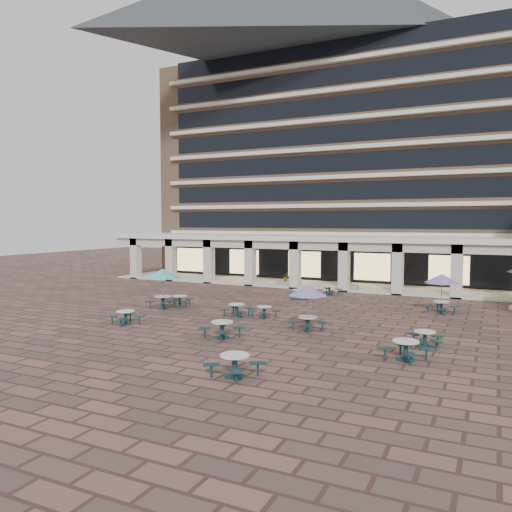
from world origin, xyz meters
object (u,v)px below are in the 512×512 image
(picnic_table_1, at_px, (222,328))
(planter_right, at_px, (349,285))
(picnic_table_2, at_px, (235,364))
(planter_left, at_px, (286,281))
(picnic_table_0, at_px, (126,316))

(picnic_table_1, relative_size, planter_right, 1.44)
(picnic_table_2, bearing_deg, planter_right, 108.15)
(picnic_table_1, bearing_deg, planter_left, 120.90)
(planter_left, bearing_deg, picnic_table_2, -71.85)
(planter_right, bearing_deg, picnic_table_0, -112.34)
(picnic_table_1, distance_m, picnic_table_2, 6.13)
(picnic_table_0, distance_m, picnic_table_2, 11.28)
(picnic_table_1, xyz_separation_m, planter_left, (-4.41, 18.82, 0.02))
(picnic_table_0, bearing_deg, planter_right, 91.05)
(picnic_table_0, relative_size, planter_left, 1.35)
(planter_left, xyz_separation_m, planter_right, (5.56, -0.00, -0.01))
(picnic_table_0, distance_m, planter_left, 18.42)
(picnic_table_0, xyz_separation_m, planter_right, (7.53, 18.32, 0.05))
(picnic_table_0, height_order, picnic_table_2, picnic_table_2)
(planter_right, bearing_deg, picnic_table_1, -93.49)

